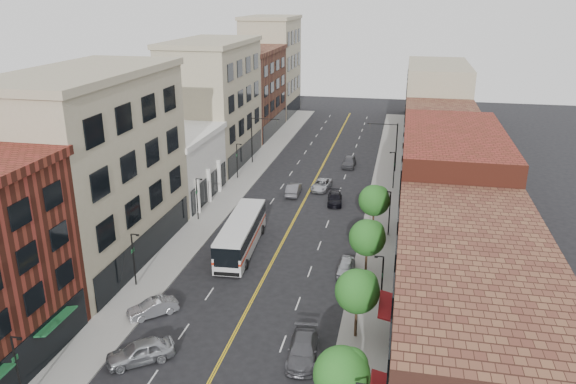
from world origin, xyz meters
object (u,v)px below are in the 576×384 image
Objects in this scene: car_angle_a at (140,351)px; car_parked_mid at (303,350)px; car_parked_far at (346,267)px; car_lane_b at (322,185)px; car_angle_b at (153,308)px; car_lane_behind at (294,189)px; car_lane_c at (349,162)px; car_lane_a at (335,199)px; city_bus at (241,233)px.

car_angle_a is 11.73m from car_parked_mid.
car_parked_far is at bearing 105.66° from car_angle_a.
car_parked_far reaches higher than car_lane_b.
car_parked_mid is 1.32× the size of car_parked_far.
car_lane_behind is (5.58, 31.32, 0.08)m from car_angle_b.
car_parked_mid is 48.77m from car_lane_c.
car_angle_a is 36.33m from car_lane_a.
car_lane_a is (11.34, 29.11, -0.03)m from car_angle_b.
car_lane_behind is at bearing -111.64° from car_lane_c.
car_lane_c is at bearing 72.41° from city_bus.
car_lane_c is (9.65, 51.48, -0.03)m from car_angle_a.
car_lane_c reaches higher than car_lane_behind.
car_lane_c is (2.55, 11.43, 0.13)m from car_lane_b.
car_lane_b is at bearing 104.60° from car_parked_far.
car_angle_a is 1.09× the size of car_lane_a.
car_parked_far is at bearing 111.92° from car_lane_behind.
car_lane_b is at bearing 123.11° from car_angle_b.
car_angle_b is 0.92× the size of car_lane_a.
city_bus reaches higher than car_lane_a.
car_lane_b is (-2.46, 5.01, 0.02)m from car_lane_a.
car_lane_b is at bearing 92.24° from car_parked_mid.
car_lane_a is at bearing 101.05° from car_parked_far.
car_lane_behind is 4.33m from car_lane_b.
city_bus is at bearing -122.76° from car_lane_a.
city_bus is 2.91× the size of car_lane_a.
car_parked_mid is at bearing -64.17° from city_bus.
car_parked_mid is at bearing -77.35° from car_lane_b.
city_bus is 2.68× the size of car_angle_a.
car_angle_a is at bearing -170.80° from car_parked_mid.
car_angle_b is at bearing -108.66° from city_bus.
car_angle_a is 21.10m from car_parked_far.
city_bus reaches higher than car_angle_a.
city_bus reaches higher than car_parked_mid.
car_angle_a is at bearing -93.98° from car_lane_b.
car_angle_a is 1.23× the size of car_parked_far.
city_bus is 3.31× the size of car_parked_far.
city_bus is 32.88m from car_lane_c.
city_bus is 11.62m from car_parked_far.
car_angle_b reaches higher than car_parked_far.
car_lane_behind is at bearing -133.67° from car_lane_b.
car_angle_a is at bearing -99.16° from city_bus.
city_bus is 21.19m from car_lane_b.
car_lane_a is (5.76, -2.21, -0.11)m from car_lane_behind.
car_lane_behind is (-9.20, 20.64, 0.09)m from car_parked_far.
car_angle_a is at bearing -99.90° from car_lane_c.
car_lane_c is (5.85, 14.22, 0.04)m from car_lane_behind.
car_parked_mid reaches higher than car_lane_b.
car_parked_mid is 32.35m from car_lane_a.
car_parked_far is at bearing -85.64° from car_lane_a.
car_lane_behind is 1.03× the size of car_lane_a.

